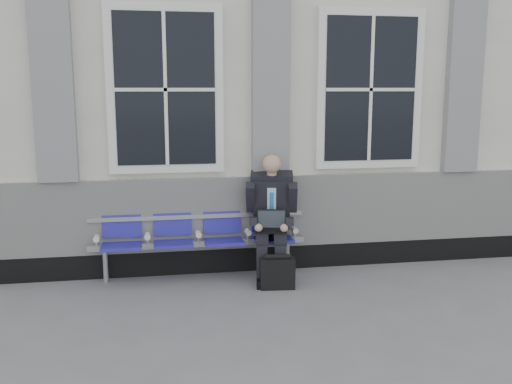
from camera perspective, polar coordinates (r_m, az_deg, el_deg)
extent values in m
plane|color=slate|center=(6.25, 12.32, -11.17)|extent=(70.00, 70.00, 0.00)
cube|color=silver|center=(9.15, 4.53, 9.27)|extent=(14.00, 4.00, 4.20)
cube|color=black|center=(7.51, 8.16, -6.14)|extent=(14.00, 0.10, 0.30)
cube|color=silver|center=(7.35, 8.30, -1.67)|extent=(14.00, 0.08, 0.90)
cube|color=gray|center=(6.91, -19.70, 10.86)|extent=(0.45, 0.14, 2.40)
cube|color=gray|center=(6.95, 1.49, 11.44)|extent=(0.45, 0.14, 2.40)
cube|color=gray|center=(7.83, 20.08, 10.70)|extent=(0.45, 0.14, 2.40)
cube|color=white|center=(6.83, -9.05, 10.08)|extent=(1.35, 0.10, 1.95)
cube|color=black|center=(6.78, -9.05, 10.08)|extent=(1.15, 0.02, 1.75)
cube|color=white|center=(7.31, 11.26, 10.02)|extent=(1.35, 0.10, 1.95)
cube|color=black|center=(7.26, 11.40, 10.01)|extent=(1.15, 0.02, 1.75)
cube|color=#9EA0A3|center=(6.94, -5.78, -5.15)|extent=(2.60, 0.07, 0.07)
cube|color=#9EA0A3|center=(6.98, -5.90, -2.43)|extent=(2.60, 0.05, 0.05)
cylinder|color=#9EA0A3|center=(7.02, -14.82, -7.18)|extent=(0.06, 0.06, 0.39)
cylinder|color=#9EA0A3|center=(7.15, 3.13, -6.51)|extent=(0.06, 0.06, 0.39)
cube|color=#211D96|center=(6.85, -13.30, -5.31)|extent=(0.46, 0.42, 0.07)
cube|color=#211D96|center=(6.99, -13.29, -2.80)|extent=(0.46, 0.10, 0.40)
cube|color=#211D96|center=(6.84, -8.26, -5.17)|extent=(0.46, 0.42, 0.07)
cube|color=#211D96|center=(6.98, -8.36, -2.66)|extent=(0.46, 0.10, 0.40)
cube|color=#211D96|center=(6.88, -3.24, -4.99)|extent=(0.46, 0.42, 0.07)
cube|color=#211D96|center=(7.02, -3.45, -2.49)|extent=(0.46, 0.10, 0.40)
cube|color=#211D96|center=(6.97, 1.69, -4.77)|extent=(0.46, 0.42, 0.07)
cube|color=#211D96|center=(7.10, 1.36, -2.31)|extent=(0.46, 0.10, 0.40)
cylinder|color=white|center=(6.88, -15.65, -4.50)|extent=(0.07, 0.12, 0.07)
cylinder|color=white|center=(6.84, -10.80, -4.37)|extent=(0.07, 0.12, 0.07)
cylinder|color=white|center=(6.85, -5.77, -4.21)|extent=(0.07, 0.12, 0.07)
cylinder|color=white|center=(6.92, -0.80, -4.02)|extent=(0.07, 0.12, 0.07)
cylinder|color=white|center=(7.03, 3.89, -3.81)|extent=(0.07, 0.12, 0.07)
cube|color=black|center=(6.70, 0.60, -9.00)|extent=(0.17, 0.29, 0.09)
cube|color=black|center=(6.70, 2.42, -9.01)|extent=(0.17, 0.29, 0.09)
cube|color=black|center=(6.70, 0.61, -7.23)|extent=(0.15, 0.16, 0.47)
cube|color=black|center=(6.70, 2.43, -7.24)|extent=(0.15, 0.16, 0.47)
cube|color=black|center=(6.84, 0.67, -4.25)|extent=(0.24, 0.49, 0.15)
cube|color=black|center=(6.84, 2.44, -4.26)|extent=(0.24, 0.49, 0.15)
cube|color=black|center=(6.96, 1.58, -1.05)|extent=(0.51, 0.44, 0.67)
cube|color=#C1E9FD|center=(6.83, 1.57, -1.08)|extent=(0.12, 0.12, 0.38)
cube|color=#2B7CCA|center=(6.83, 1.57, -1.28)|extent=(0.06, 0.09, 0.31)
cube|color=black|center=(6.88, 1.59, 1.48)|extent=(0.55, 0.35, 0.15)
cylinder|color=tan|center=(6.81, 1.59, 2.03)|extent=(0.12, 0.12, 0.11)
sphere|color=tan|center=(6.74, 1.59, 2.84)|extent=(0.22, 0.22, 0.22)
cube|color=black|center=(6.85, -0.54, -0.52)|extent=(0.16, 0.31, 0.39)
cube|color=black|center=(6.85, 3.69, -0.54)|extent=(0.16, 0.31, 0.39)
cube|color=black|center=(6.72, -0.25, -2.94)|extent=(0.16, 0.34, 0.15)
cube|color=black|center=(6.71, 3.36, -2.97)|extent=(0.16, 0.34, 0.15)
sphere|color=tan|center=(6.58, 0.25, -3.60)|extent=(0.09, 0.09, 0.09)
sphere|color=tan|center=(6.58, 2.83, -3.62)|extent=(0.09, 0.09, 0.09)
cube|color=black|center=(6.67, 1.55, -3.88)|extent=(0.39, 0.31, 0.02)
cube|color=black|center=(6.76, 1.56, -2.71)|extent=(0.36, 0.16, 0.22)
cube|color=black|center=(6.76, 1.56, -2.73)|extent=(0.32, 0.13, 0.19)
cube|color=black|center=(6.59, 2.16, -8.15)|extent=(0.41, 0.20, 0.35)
cylinder|color=black|center=(6.53, 2.17, -6.51)|extent=(0.32, 0.09, 0.06)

